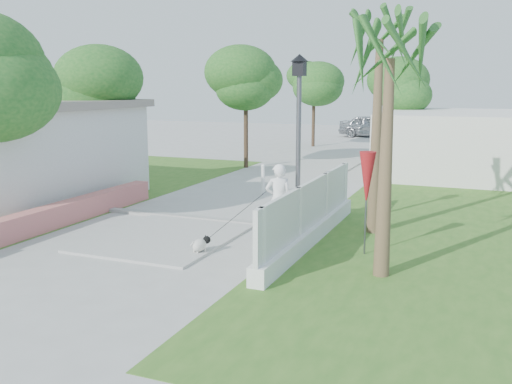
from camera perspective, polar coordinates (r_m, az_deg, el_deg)
The scene contains 20 objects.
ground at distance 11.19m, azimuth -19.75°, elevation -9.39°, with size 90.00×90.00×0.00m, color #B7B7B2.
path_strip at distance 28.88m, azimuth 7.64°, elevation 3.23°, with size 3.20×36.00×0.06m, color #B7B7B2.
curb at distance 15.92m, azimuth -5.27°, elevation -2.70°, with size 6.50×0.25×0.10m, color #999993.
grass_left at distance 21.50m, azimuth -19.52°, elevation 0.10°, with size 8.00×20.00×0.01m, color #366921.
grass_right at distance 16.16m, azimuth 20.98°, elevation -3.34°, with size 8.00×20.00×0.01m, color #366921.
pink_wall at distance 15.77m, azimuth -20.20°, elevation -2.47°, with size 0.45×8.20×0.80m.
lattice_fence at distance 13.66m, azimuth 5.51°, elevation -2.82°, with size 0.35×7.00×1.50m.
building_right at distance 25.87m, azimuth 19.56°, elevation 4.69°, with size 6.00×8.00×2.60m, color silver.
street_lamp at distance 13.96m, azimuth 4.27°, elevation 5.33°, with size 0.44×0.44×4.44m.
bollard at distance 19.31m, azimuth 0.70°, elevation 1.32°, with size 0.14×0.14×1.09m.
patio_umbrella at distance 12.62m, azimuth 11.04°, elevation 1.21°, with size 0.36×0.36×2.30m.
tree_left_mid at distance 20.57m, azimuth -16.02°, elevation 9.64°, with size 3.20×3.20×4.85m.
tree_path_left at distance 25.80m, azimuth -1.01°, elevation 10.89°, with size 3.40×3.40×5.23m.
tree_path_right at distance 27.99m, azimuth 14.29°, elevation 9.88°, with size 3.00×3.00×4.79m.
tree_path_far at distance 35.15m, azimuth 5.85°, elevation 10.77°, with size 3.20×3.20×5.17m.
palm_far at distance 14.48m, azimuth 12.24°, elevation 13.47°, with size 1.80×1.80×5.30m.
palm_near at distance 11.08m, azimuth 13.21°, elevation 11.62°, with size 1.80×1.80×4.70m.
skateboarder at distance 13.46m, azimuth -0.82°, elevation -1.79°, with size 1.57×2.11×1.86m.
dog at distance 12.80m, azimuth -5.56°, elevation -5.23°, with size 0.42×0.56×0.41m.
parked_car at distance 41.72m, azimuth 11.60°, elevation 6.44°, with size 1.90×4.73×1.61m, color #A4A6AB.
Camera 1 is at (7.19, -7.73, 3.71)m, focal length 40.00 mm.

